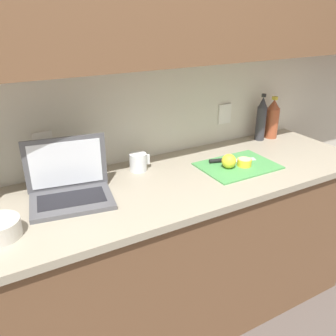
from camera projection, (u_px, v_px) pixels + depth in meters
name	position (u px, v px, depth m)	size (l,w,h in m)	color
ground_plane	(148.00, 326.00, 2.03)	(12.00, 12.00, 0.00)	#564C47
wall_back	(114.00, 33.00, 1.59)	(5.20, 0.38, 2.60)	silver
counter_unit	(142.00, 263.00, 1.84)	(2.50, 0.66, 0.89)	brown
laptop	(69.00, 185.00, 1.55)	(0.39, 0.30, 0.26)	#515156
cutting_board	(238.00, 166.00, 1.89)	(0.40, 0.29, 0.01)	#4C9E51
knife	(225.00, 160.00, 1.92)	(0.26, 0.10, 0.02)	silver
lemon_half_cut	(244.00, 162.00, 1.87)	(0.08, 0.08, 0.04)	yellow
lemon_whole_beside	(229.00, 161.00, 1.84)	(0.08, 0.08, 0.08)	yellow
bottle_green_soda	(261.00, 119.00, 2.22)	(0.06, 0.06, 0.29)	#333338
bottle_oil_tall	(272.00, 119.00, 2.27)	(0.08, 0.08, 0.27)	#A34C2D
measuring_cup	(138.00, 162.00, 1.83)	(0.11, 0.09, 0.09)	silver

